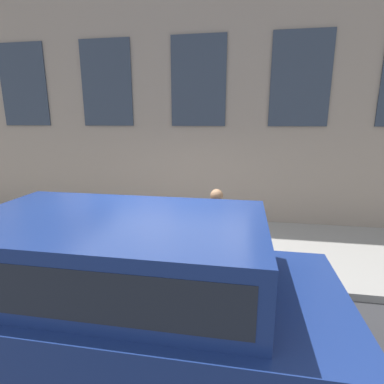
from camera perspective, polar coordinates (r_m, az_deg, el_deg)
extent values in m
plane|color=#2D2D30|center=(5.12, -4.27, -17.16)|extent=(80.00, 80.00, 0.00)
cube|color=gray|center=(6.43, -0.96, -9.79)|extent=(3.07, 60.00, 0.13)
cube|color=gray|center=(7.63, 1.42, 21.10)|extent=(0.30, 40.00, 7.22)
cube|color=#2D3847|center=(7.46, 19.98, 19.55)|extent=(0.03, 1.30, 2.04)
cube|color=#2D3847|center=(7.44, 1.22, 20.33)|extent=(0.03, 1.30, 2.04)
cube|color=#2D3847|center=(8.10, -15.97, 19.29)|extent=(0.03, 1.30, 2.04)
cube|color=#2D3847|center=(9.29, -29.43, 17.33)|extent=(0.03, 1.30, 2.04)
cylinder|color=red|center=(5.57, -4.40, -12.75)|extent=(0.30, 0.30, 0.04)
cylinder|color=red|center=(5.44, -4.46, -9.97)|extent=(0.22, 0.22, 0.63)
sphere|color=maroon|center=(5.33, -4.52, -6.86)|extent=(0.23, 0.23, 0.23)
cylinder|color=black|center=(5.30, -4.53, -6.15)|extent=(0.08, 0.08, 0.09)
cylinder|color=red|center=(5.38, -2.79, -9.36)|extent=(0.09, 0.10, 0.09)
cylinder|color=red|center=(5.45, -6.12, -9.10)|extent=(0.09, 0.10, 0.09)
cylinder|color=navy|center=(5.30, 4.46, -10.54)|extent=(0.09, 0.09, 0.65)
cylinder|color=navy|center=(5.42, 4.60, -9.96)|extent=(0.09, 0.09, 0.65)
cube|color=#1E59A5|center=(5.16, 4.65, -4.45)|extent=(0.18, 0.12, 0.49)
cylinder|color=#1E59A5|center=(5.03, 4.52, -4.75)|extent=(0.08, 0.08, 0.46)
cylinder|color=#1E59A5|center=(5.27, 4.77, -3.90)|extent=(0.08, 0.08, 0.46)
sphere|color=#8C6647|center=(5.06, 4.73, -0.65)|extent=(0.22, 0.22, 0.22)
cylinder|color=black|center=(5.25, -26.88, -13.62)|extent=(0.24, 0.68, 0.68)
cylinder|color=black|center=(4.34, 10.61, -18.28)|extent=(0.24, 0.68, 0.68)
cube|color=navy|center=(3.70, -15.38, -19.31)|extent=(2.04, 5.02, 0.58)
cube|color=navy|center=(3.35, -14.10, -10.35)|extent=(1.80, 3.11, 0.71)
cube|color=#1E232D|center=(3.35, -14.10, -10.35)|extent=(1.81, 2.86, 0.45)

